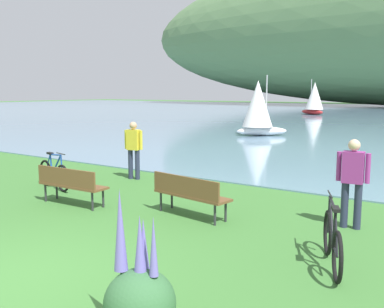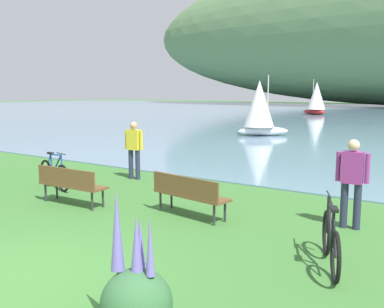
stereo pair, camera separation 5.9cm
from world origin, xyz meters
TOP-DOWN VIEW (x-y plane):
  - ground_plane at (0.00, 0.00)m, footprint 200.00×200.00m
  - park_bench_near_camera at (-2.48, 3.15)m, footprint 1.82×0.55m
  - park_bench_further_along at (0.31, 3.91)m, footprint 1.85×0.73m
  - bicycle_leaning_near_bench at (-4.20, 4.04)m, footprint 1.73×0.48m
  - bicycle_beside_path at (3.54, 2.96)m, footprint 0.77×1.64m
  - person_at_shoreline at (-3.29, 6.22)m, footprint 0.60×0.27m
  - person_on_the_grass at (3.28, 5.03)m, footprint 0.61×0.25m
  - echium_bush_closest_to_camera at (2.40, -0.04)m, footprint 0.77×0.77m
  - sailboat_nearest_to_shore at (-5.72, 19.62)m, footprint 2.84×2.71m
  - sailboat_mid_bay at (-10.72, 44.00)m, footprint 3.33×2.74m

SIDE VIEW (x-z plane):
  - ground_plane at x=0.00m, z-range 0.00..0.00m
  - bicycle_leaning_near_bench at x=-4.20m, z-range -0.11..0.90m
  - bicycle_beside_path at x=3.54m, z-range -0.11..0.90m
  - echium_bush_closest_to_camera at x=2.40m, z-range -0.36..1.23m
  - park_bench_near_camera at x=-2.48m, z-range 0.08..0.96m
  - park_bench_further_along at x=0.31m, z-range 0.08..0.96m
  - person_at_shoreline at x=-3.29m, z-range 0.12..1.83m
  - person_on_the_grass at x=3.28m, z-range 0.12..1.83m
  - sailboat_nearest_to_shore at x=-5.72m, z-range -0.06..3.42m
  - sailboat_mid_bay at x=-10.72m, z-range -0.07..3.82m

